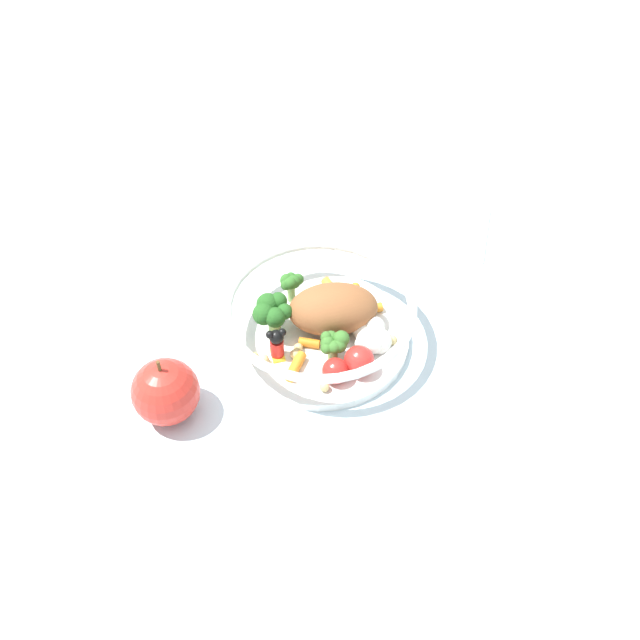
# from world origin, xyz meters

# --- Properties ---
(ground_plane) EXTENTS (2.40, 2.40, 0.00)m
(ground_plane) POSITION_xyz_m (0.00, 0.00, 0.00)
(ground_plane) COLOR silver
(food_container) EXTENTS (0.20, 0.20, 0.06)m
(food_container) POSITION_xyz_m (0.01, 0.02, 0.03)
(food_container) COLOR white
(food_container) RESTS_ON ground_plane
(loose_apple) EXTENTS (0.07, 0.07, 0.08)m
(loose_apple) POSITION_xyz_m (0.08, -0.15, 0.03)
(loose_apple) COLOR red
(loose_apple) RESTS_ON ground_plane
(folded_napkin) EXTENTS (0.15, 0.17, 0.01)m
(folded_napkin) POSITION_xyz_m (-0.15, 0.19, 0.00)
(folded_napkin) COLOR white
(folded_napkin) RESTS_ON ground_plane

